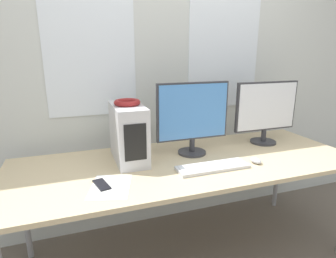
{
  "coord_description": "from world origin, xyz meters",
  "views": [
    {
      "loc": [
        -0.71,
        -1.19,
        1.47
      ],
      "look_at": [
        -0.14,
        0.44,
        0.99
      ],
      "focal_mm": 30.0,
      "sensor_mm": 36.0,
      "label": 1
    }
  ],
  "objects_px": {
    "cell_phone": "(102,185)",
    "pc_tower": "(128,133)",
    "monitor_right_near": "(266,110)",
    "keyboard": "(213,167)",
    "mouse": "(256,160)",
    "monitor_main": "(193,116)",
    "headphones": "(127,102)"
  },
  "relations": [
    {
      "from": "pc_tower",
      "to": "headphones",
      "type": "distance_m",
      "value": 0.21
    },
    {
      "from": "keyboard",
      "to": "cell_phone",
      "type": "relative_size",
      "value": 2.97
    },
    {
      "from": "pc_tower",
      "to": "mouse",
      "type": "distance_m",
      "value": 0.87
    },
    {
      "from": "headphones",
      "to": "cell_phone",
      "type": "xyz_separation_m",
      "value": [
        -0.22,
        -0.33,
        -0.39
      ]
    },
    {
      "from": "cell_phone",
      "to": "pc_tower",
      "type": "bearing_deg",
      "value": 42.31
    },
    {
      "from": "keyboard",
      "to": "mouse",
      "type": "xyz_separation_m",
      "value": [
        0.31,
        -0.01,
        0.01
      ]
    },
    {
      "from": "monitor_right_near",
      "to": "keyboard",
      "type": "bearing_deg",
      "value": -152.38
    },
    {
      "from": "pc_tower",
      "to": "cell_phone",
      "type": "height_order",
      "value": "pc_tower"
    },
    {
      "from": "keyboard",
      "to": "monitor_main",
      "type": "bearing_deg",
      "value": 92.31
    },
    {
      "from": "headphones",
      "to": "cell_phone",
      "type": "height_order",
      "value": "headphones"
    },
    {
      "from": "monitor_right_near",
      "to": "mouse",
      "type": "relative_size",
      "value": 5.77
    },
    {
      "from": "pc_tower",
      "to": "monitor_right_near",
      "type": "bearing_deg",
      "value": 0.51
    },
    {
      "from": "keyboard",
      "to": "cell_phone",
      "type": "height_order",
      "value": "keyboard"
    },
    {
      "from": "headphones",
      "to": "mouse",
      "type": "distance_m",
      "value": 0.93
    },
    {
      "from": "monitor_right_near",
      "to": "mouse",
      "type": "bearing_deg",
      "value": -133.15
    },
    {
      "from": "monitor_right_near",
      "to": "cell_phone",
      "type": "relative_size",
      "value": 3.44
    },
    {
      "from": "pc_tower",
      "to": "monitor_right_near",
      "type": "height_order",
      "value": "monitor_right_near"
    },
    {
      "from": "monitor_right_near",
      "to": "mouse",
      "type": "xyz_separation_m",
      "value": [
        -0.32,
        -0.34,
        -0.25
      ]
    },
    {
      "from": "pc_tower",
      "to": "headphones",
      "type": "height_order",
      "value": "headphones"
    },
    {
      "from": "headphones",
      "to": "monitor_main",
      "type": "bearing_deg",
      "value": -3.47
    },
    {
      "from": "pc_tower",
      "to": "keyboard",
      "type": "relative_size",
      "value": 0.91
    },
    {
      "from": "mouse",
      "to": "cell_phone",
      "type": "xyz_separation_m",
      "value": [
        -1.01,
        0.0,
        -0.01
      ]
    },
    {
      "from": "monitor_main",
      "to": "monitor_right_near",
      "type": "xyz_separation_m",
      "value": [
        0.65,
        0.04,
        -0.01
      ]
    },
    {
      "from": "monitor_main",
      "to": "cell_phone",
      "type": "distance_m",
      "value": 0.79
    },
    {
      "from": "headphones",
      "to": "mouse",
      "type": "bearing_deg",
      "value": -23.06
    },
    {
      "from": "keyboard",
      "to": "headphones",
      "type": "bearing_deg",
      "value": 145.34
    },
    {
      "from": "pc_tower",
      "to": "cell_phone",
      "type": "xyz_separation_m",
      "value": [
        -0.22,
        -0.33,
        -0.19
      ]
    },
    {
      "from": "pc_tower",
      "to": "headphones",
      "type": "bearing_deg",
      "value": 90.0
    },
    {
      "from": "monitor_main",
      "to": "monitor_right_near",
      "type": "distance_m",
      "value": 0.65
    },
    {
      "from": "pc_tower",
      "to": "mouse",
      "type": "xyz_separation_m",
      "value": [
        0.78,
        -0.33,
        -0.17
      ]
    },
    {
      "from": "monitor_main",
      "to": "mouse",
      "type": "height_order",
      "value": "monitor_main"
    },
    {
      "from": "monitor_right_near",
      "to": "keyboard",
      "type": "distance_m",
      "value": 0.76
    }
  ]
}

